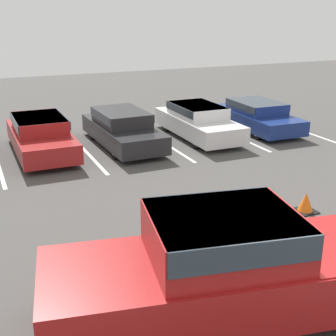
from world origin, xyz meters
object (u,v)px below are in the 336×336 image
(pickup_truck, at_px, (241,267))
(parked_sedan_e, at_px, (257,115))
(parked_sedan_b, at_px, (41,134))
(traffic_cone, at_px, (306,203))
(parked_sedan_d, at_px, (198,120))
(parked_sedan_c, at_px, (122,127))

(pickup_truck, bearing_deg, parked_sedan_e, 65.32)
(parked_sedan_b, xyz_separation_m, parked_sedan_e, (8.56, -0.12, -0.06))
(parked_sedan_b, bearing_deg, parked_sedan_e, 89.17)
(pickup_truck, distance_m, traffic_cone, 4.66)
(parked_sedan_d, distance_m, parked_sedan_e, 2.73)
(parked_sedan_c, bearing_deg, parked_sedan_d, 87.70)
(parked_sedan_d, xyz_separation_m, traffic_cone, (-0.77, -7.25, -0.45))
(parked_sedan_b, height_order, parked_sedan_d, parked_sedan_b)
(parked_sedan_b, bearing_deg, traffic_cone, 34.12)
(parked_sedan_c, xyz_separation_m, parked_sedan_e, (5.73, 0.04, -0.06))
(traffic_cone, bearing_deg, parked_sedan_b, 124.15)
(parked_sedan_d, height_order, traffic_cone, parked_sedan_d)
(parked_sedan_c, bearing_deg, parked_sedan_b, -94.73)
(parked_sedan_c, bearing_deg, parked_sedan_e, 89.02)
(pickup_truck, distance_m, parked_sedan_e, 12.44)
(pickup_truck, distance_m, parked_sedan_b, 10.40)
(parked_sedan_b, xyz_separation_m, traffic_cone, (5.06, -7.46, -0.46))
(parked_sedan_b, height_order, parked_sedan_c, parked_sedan_c)
(parked_sedan_d, relative_size, traffic_cone, 8.83)
(parked_sedan_e, bearing_deg, parked_sedan_c, -88.27)
(parked_sedan_b, distance_m, parked_sedan_c, 2.84)
(parked_sedan_b, relative_size, traffic_cone, 8.79)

